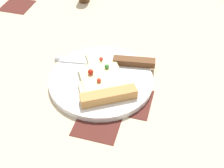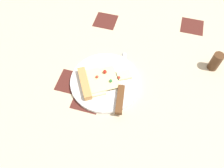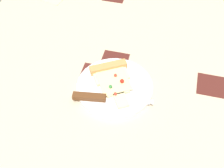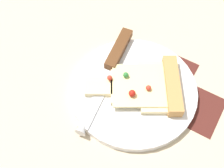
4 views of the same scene
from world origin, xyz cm
name	(u,v)px [view 4 (image 4 of 4)]	position (x,y,z in cm)	size (l,w,h in cm)	color
ground_plane	(79,116)	(0.03, 0.00, -1.50)	(131.31, 131.31, 3.00)	#C6B293
plate	(134,90)	(6.78, 8.88, 0.73)	(23.82, 23.82, 1.45)	silver
pizza_slice	(148,86)	(9.00, 10.20, 2.24)	(18.94, 15.61, 2.58)	beige
knife	(112,68)	(1.12, 10.51, 2.06)	(5.54, 24.05, 2.45)	silver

